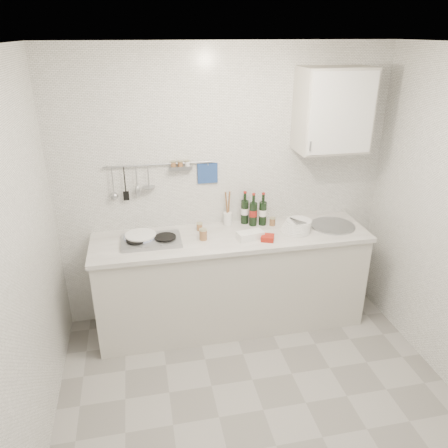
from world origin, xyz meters
name	(u,v)px	position (x,y,z in m)	size (l,w,h in m)	color
floor	(263,410)	(0.00, 0.00, 0.00)	(3.00, 3.00, 0.00)	slate
ceiling	(281,45)	(0.00, 0.00, 2.50)	(3.00, 3.00, 0.00)	silver
back_wall	(225,189)	(0.00, 1.40, 1.25)	(3.00, 0.02, 2.50)	silver
wall_left	(14,288)	(-1.50, 0.00, 1.25)	(0.02, 2.80, 2.50)	silver
counter	(232,282)	(0.01, 1.10, 0.43)	(2.44, 0.64, 0.96)	#BBB7AD
wall_rail	(158,175)	(-0.60, 1.37, 1.43)	(0.98, 0.09, 0.34)	#93969B
wall_cabinet	(333,110)	(0.90, 1.22, 1.95)	(0.60, 0.38, 0.70)	#BBB7AD
plate_stack_hob	(139,238)	(-0.80, 1.16, 0.95)	(0.29, 0.29, 0.05)	#4A61A8
plate_stack_sink	(297,226)	(0.59, 1.07, 0.97)	(0.28, 0.27, 0.10)	white
wine_bottles	(254,209)	(0.25, 1.29, 1.07)	(0.23, 0.14, 0.31)	black
butter_dish	(250,235)	(0.14, 1.00, 0.95)	(0.22, 0.11, 0.07)	white
strawberry_punnet	(268,238)	(0.28, 0.94, 0.94)	(0.11, 0.11, 0.04)	#A12611
utensil_crock	(228,217)	(0.01, 1.33, 1.00)	(0.08, 0.08, 0.33)	white
jar_a	(200,226)	(-0.26, 1.26, 0.96)	(0.06, 0.06, 0.07)	brown
jar_b	(272,221)	(0.41, 1.23, 0.96)	(0.06, 0.06, 0.08)	brown
jar_c	(292,222)	(0.58, 1.17, 0.97)	(0.07, 0.07, 0.09)	brown
jar_d	(203,234)	(-0.26, 1.06, 0.97)	(0.07, 0.07, 0.10)	brown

